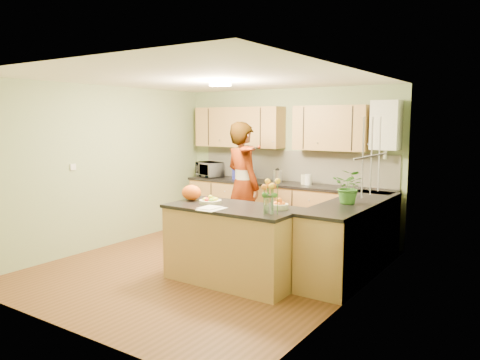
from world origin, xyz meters
The scene contains 28 objects.
floor centered at (0.00, 0.00, 0.00)m, with size 4.50×4.50×0.00m, color #583619.
ceiling centered at (0.00, 0.00, 2.50)m, with size 4.00×4.50×0.02m, color white.
wall_back centered at (0.00, 2.25, 1.25)m, with size 4.00×0.02×2.50m, color #95A978.
wall_front centered at (0.00, -2.25, 1.25)m, with size 4.00×0.02×2.50m, color #95A978.
wall_left centered at (-2.00, 0.00, 1.25)m, with size 0.02×4.50×2.50m, color #95A978.
wall_right centered at (2.00, 0.00, 1.25)m, with size 0.02×4.50×2.50m, color #95A978.
back_counter centered at (0.10, 1.95, 0.47)m, with size 3.64×0.62×0.94m.
right_counter centered at (1.70, 0.85, 0.47)m, with size 0.62×2.24×0.94m.
splashback centered at (0.10, 2.23, 1.20)m, with size 3.60×0.02×0.52m, color silver.
upper_cabinets centered at (-0.18, 2.08, 1.85)m, with size 3.20×0.34×0.70m.
boiler centered at (1.70, 2.09, 1.90)m, with size 0.40×0.30×0.86m.
window_right centered at (1.99, 0.60, 1.55)m, with size 0.01×1.30×1.05m.
light_switch centered at (-1.99, -0.60, 1.30)m, with size 0.02×0.09×0.09m, color white.
ceiling_lamp centered at (0.00, 0.30, 2.46)m, with size 0.30×0.30×0.07m.
peninsula_island centered at (0.59, -0.25, 0.47)m, with size 1.63×0.84×0.94m.
fruit_dish centered at (0.24, -0.25, 0.98)m, with size 0.28×0.28×0.10m.
orange_bowl centered at (1.14, -0.10, 0.99)m, with size 0.21×0.21×0.12m.
flower_vase centered at (1.19, -0.43, 1.25)m, with size 0.26×0.26×0.47m.
orange_bag centered at (-0.11, -0.20, 1.04)m, with size 0.27×0.22×0.20m, color orange.
papers centered at (0.49, -0.55, 0.94)m, with size 0.24×0.33×0.01m, color white.
violinist centered at (-0.14, 1.06, 0.98)m, with size 0.71×0.47×1.95m, color tan.
violin centered at (0.06, 0.84, 1.56)m, with size 0.65×0.26×0.13m, color #4A1704, non-canonical shape.
microwave centered at (-1.47, 1.96, 1.08)m, with size 0.49×0.33×0.27m, color white.
blue_box centered at (-0.74, 1.94, 1.05)m, with size 0.28×0.21×0.23m, color navy.
kettle centered at (-0.03, 1.94, 1.05)m, with size 0.15×0.15×0.28m.
jar_cream centered at (0.44, 1.99, 1.02)m, with size 0.10×0.10×0.16m, color beige.
jar_white centered at (0.53, 1.95, 1.03)m, with size 0.11×0.11×0.17m, color white.
potted_plant centered at (1.70, 0.68, 1.15)m, with size 0.39×0.33×0.43m, color #346D24.
Camera 1 is at (3.76, -4.83, 1.97)m, focal length 35.00 mm.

